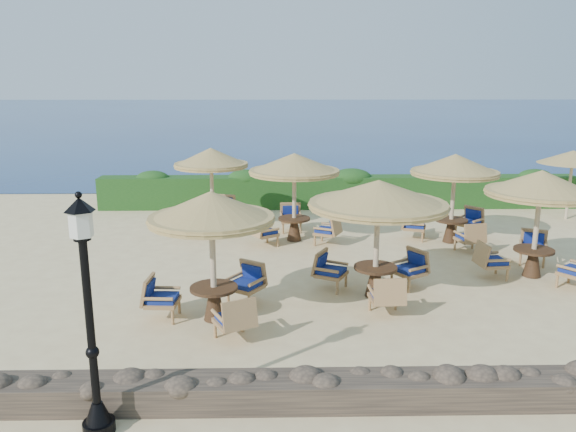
{
  "coord_description": "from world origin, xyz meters",
  "views": [
    {
      "loc": [
        -2.33,
        -13.69,
        4.73
      ],
      "look_at": [
        -2.04,
        0.45,
        1.3
      ],
      "focal_mm": 35.0,
      "sensor_mm": 36.0,
      "label": 1
    }
  ],
  "objects_px": {
    "cafe_set_3": "(211,171)",
    "cafe_set_1": "(378,211)",
    "cafe_set_0": "(212,232)",
    "cafe_set_5": "(454,181)",
    "extra_parasol": "(573,157)",
    "cafe_set_4": "(294,179)",
    "cafe_set_2": "(539,203)",
    "lamp_post": "(90,328)"
  },
  "relations": [
    {
      "from": "lamp_post",
      "to": "extra_parasol",
      "type": "bearing_deg",
      "value": 43.6
    },
    {
      "from": "extra_parasol",
      "to": "cafe_set_3",
      "type": "distance_m",
      "value": 12.27
    },
    {
      "from": "cafe_set_3",
      "to": "cafe_set_1",
      "type": "bearing_deg",
      "value": -54.41
    },
    {
      "from": "lamp_post",
      "to": "cafe_set_1",
      "type": "relative_size",
      "value": 1.08
    },
    {
      "from": "cafe_set_3",
      "to": "cafe_set_4",
      "type": "bearing_deg",
      "value": -28.29
    },
    {
      "from": "cafe_set_3",
      "to": "cafe_set_5",
      "type": "distance_m",
      "value": 7.47
    },
    {
      "from": "extra_parasol",
      "to": "cafe_set_1",
      "type": "height_order",
      "value": "cafe_set_1"
    },
    {
      "from": "cafe_set_2",
      "to": "cafe_set_4",
      "type": "relative_size",
      "value": 0.99
    },
    {
      "from": "cafe_set_2",
      "to": "cafe_set_4",
      "type": "height_order",
      "value": "same"
    },
    {
      "from": "extra_parasol",
      "to": "cafe_set_3",
      "type": "xyz_separation_m",
      "value": [
        -12.22,
        -1.12,
        -0.25
      ]
    },
    {
      "from": "cafe_set_0",
      "to": "cafe_set_5",
      "type": "bearing_deg",
      "value": 40.35
    },
    {
      "from": "cafe_set_4",
      "to": "cafe_set_5",
      "type": "distance_m",
      "value": 4.68
    },
    {
      "from": "extra_parasol",
      "to": "cafe_set_4",
      "type": "bearing_deg",
      "value": -165.29
    },
    {
      "from": "extra_parasol",
      "to": "cafe_set_3",
      "type": "relative_size",
      "value": 0.83
    },
    {
      "from": "extra_parasol",
      "to": "cafe_set_0",
      "type": "distance_m",
      "value": 14.1
    },
    {
      "from": "extra_parasol",
      "to": "cafe_set_0",
      "type": "relative_size",
      "value": 0.87
    },
    {
      "from": "cafe_set_3",
      "to": "cafe_set_0",
      "type": "bearing_deg",
      "value": -83.51
    },
    {
      "from": "cafe_set_1",
      "to": "cafe_set_2",
      "type": "xyz_separation_m",
      "value": [
        4.12,
        1.25,
        -0.1
      ]
    },
    {
      "from": "cafe_set_3",
      "to": "cafe_set_5",
      "type": "height_order",
      "value": "same"
    },
    {
      "from": "cafe_set_1",
      "to": "cafe_set_5",
      "type": "height_order",
      "value": "same"
    },
    {
      "from": "cafe_set_2",
      "to": "cafe_set_3",
      "type": "distance_m",
      "value": 9.63
    },
    {
      "from": "lamp_post",
      "to": "cafe_set_1",
      "type": "height_order",
      "value": "lamp_post"
    },
    {
      "from": "lamp_post",
      "to": "cafe_set_2",
      "type": "height_order",
      "value": "lamp_post"
    },
    {
      "from": "cafe_set_0",
      "to": "cafe_set_2",
      "type": "distance_m",
      "value": 7.96
    },
    {
      "from": "extra_parasol",
      "to": "cafe_set_0",
      "type": "xyz_separation_m",
      "value": [
        -11.4,
        -8.29,
        -0.34
      ]
    },
    {
      "from": "cafe_set_3",
      "to": "cafe_set_5",
      "type": "relative_size",
      "value": 1.06
    },
    {
      "from": "lamp_post",
      "to": "cafe_set_2",
      "type": "distance_m",
      "value": 10.72
    },
    {
      "from": "lamp_post",
      "to": "cafe_set_3",
      "type": "height_order",
      "value": "lamp_post"
    },
    {
      "from": "cafe_set_4",
      "to": "cafe_set_1",
      "type": "bearing_deg",
      "value": -69.93
    },
    {
      "from": "extra_parasol",
      "to": "cafe_set_1",
      "type": "bearing_deg",
      "value": -138.24
    },
    {
      "from": "cafe_set_1",
      "to": "cafe_set_2",
      "type": "bearing_deg",
      "value": 16.86
    },
    {
      "from": "cafe_set_0",
      "to": "cafe_set_2",
      "type": "relative_size",
      "value": 1.0
    },
    {
      "from": "cafe_set_3",
      "to": "extra_parasol",
      "type": "bearing_deg",
      "value": 5.25
    },
    {
      "from": "lamp_post",
      "to": "cafe_set_4",
      "type": "relative_size",
      "value": 1.19
    },
    {
      "from": "cafe_set_5",
      "to": "lamp_post",
      "type": "bearing_deg",
      "value": -129.77
    },
    {
      "from": "cafe_set_0",
      "to": "cafe_set_5",
      "type": "xyz_separation_m",
      "value": [
        6.47,
        5.49,
        0.02
      ]
    },
    {
      "from": "cafe_set_0",
      "to": "cafe_set_3",
      "type": "xyz_separation_m",
      "value": [
        -0.82,
        7.16,
        0.08
      ]
    },
    {
      "from": "cafe_set_0",
      "to": "cafe_set_4",
      "type": "xyz_separation_m",
      "value": [
        1.79,
        5.76,
        0.06
      ]
    },
    {
      "from": "cafe_set_1",
      "to": "cafe_set_2",
      "type": "relative_size",
      "value": 1.11
    },
    {
      "from": "extra_parasol",
      "to": "cafe_set_5",
      "type": "xyz_separation_m",
      "value": [
        -4.94,
        -2.79,
        -0.32
      ]
    },
    {
      "from": "extra_parasol",
      "to": "cafe_set_1",
      "type": "relative_size",
      "value": 0.79
    },
    {
      "from": "lamp_post",
      "to": "extra_parasol",
      "type": "relative_size",
      "value": 1.38
    }
  ]
}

